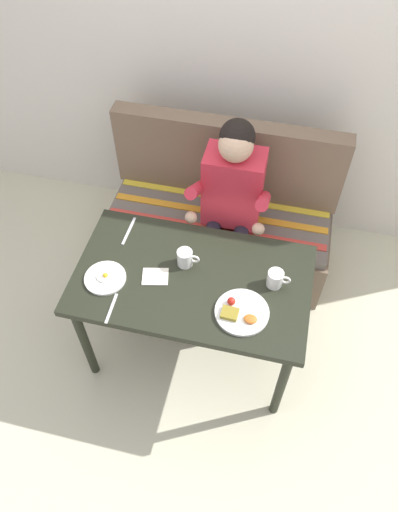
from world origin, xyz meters
TOP-DOWN VIEW (x-y plane):
  - ground_plane at (0.00, 0.00)m, footprint 8.00×8.00m
  - back_wall at (0.00, 1.27)m, footprint 4.40×0.10m
  - table at (0.00, 0.00)m, footprint 1.20×0.70m
  - couch at (0.00, 0.76)m, footprint 1.44×0.56m
  - person at (0.09, 0.59)m, footprint 0.45×0.61m
  - plate_breakfast at (0.28, -0.15)m, footprint 0.26×0.26m
  - plate_eggs at (-0.43, -0.11)m, footprint 0.21×0.21m
  - coffee_mug at (-0.05, 0.08)m, footprint 0.12×0.08m
  - coffee_mug_second at (0.41, 0.05)m, footprint 0.12×0.08m
  - napkin at (-0.18, -0.04)m, footprint 0.15×0.13m
  - fork at (-0.34, -0.27)m, footprint 0.02×0.17m
  - knife at (-0.41, 0.22)m, footprint 0.02×0.20m

SIDE VIEW (x-z plane):
  - ground_plane at x=0.00m, z-range 0.00..0.00m
  - couch at x=0.00m, z-range -0.17..0.83m
  - table at x=0.00m, z-range 0.28..1.01m
  - fork at x=-0.34m, z-range 0.73..0.73m
  - knife at x=-0.41m, z-range 0.73..0.73m
  - napkin at x=-0.18m, z-range 0.73..0.74m
  - plate_eggs at x=-0.43m, z-range 0.72..0.76m
  - person at x=0.09m, z-range 0.13..1.35m
  - plate_breakfast at x=0.28m, z-range 0.71..0.77m
  - coffee_mug_second at x=0.41m, z-range 0.73..0.83m
  - coffee_mug at x=-0.05m, z-range 0.73..0.83m
  - back_wall at x=0.00m, z-range 0.00..2.60m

